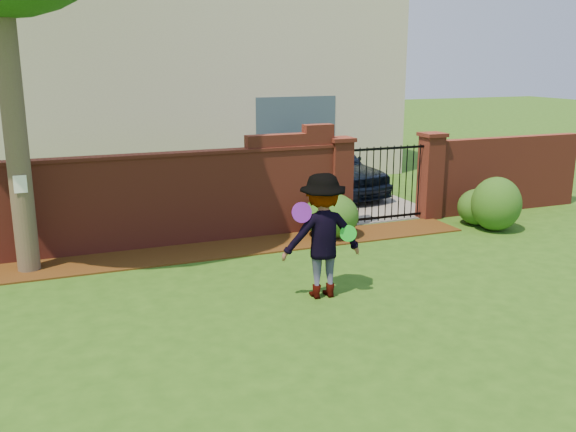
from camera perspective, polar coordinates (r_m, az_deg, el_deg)
name	(u,v)px	position (r m, az deg, el deg)	size (l,w,h in m)	color
ground	(310,315)	(8.78, 2.04, -8.91)	(80.00, 80.00, 0.01)	#285114
mulch_bed	(188,253)	(11.50, -9.06, -3.35)	(11.10, 1.08, 0.03)	#3A200A
brick_wall	(120,201)	(11.73, -15.01, 1.30)	(8.70, 0.31, 2.16)	maroon
brick_wall_return	(504,174)	(15.30, 18.97, 3.62)	(4.00, 0.25, 1.70)	maroon
pillar_left	(340,182)	(12.97, 4.70, 3.06)	(0.50, 0.50, 1.88)	maroon
pillar_right	(430,175)	(14.07, 12.77, 3.62)	(0.50, 0.50, 1.88)	maroon
iron_gate	(386,183)	(13.50, 8.88, 2.93)	(1.78, 0.03, 1.60)	black
driveway	(310,188)	(17.16, 2.02, 2.58)	(3.20, 8.00, 0.01)	slate
house	(183,67)	(19.86, -9.50, 13.13)	(12.40, 6.40, 6.30)	beige
car	(330,168)	(16.20, 3.86, 4.36)	(1.65, 4.11, 1.40)	black
paper_notice	(20,184)	(10.78, -23.08, 2.67)	(0.20, 0.01, 0.28)	white
shrub_left	(331,216)	(12.32, 3.92, 0.04)	(1.08, 1.08, 0.88)	#194A16
shrub_middle	(496,204)	(13.47, 18.33, 1.05)	(1.00, 1.00, 1.11)	#194A16
shrub_right	(478,207)	(13.85, 16.85, 0.79)	(0.87, 0.87, 0.77)	#194A16
man	(323,237)	(9.12, 3.16, -1.87)	(1.19, 0.68, 1.84)	gray
frisbee_purple	(302,212)	(8.85, 1.25, 0.32)	(0.29, 0.29, 0.03)	purple
frisbee_green	(348,233)	(9.10, 5.47, -1.57)	(0.24, 0.24, 0.02)	green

